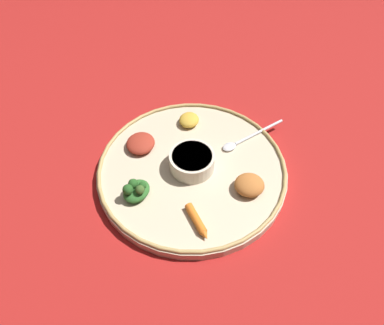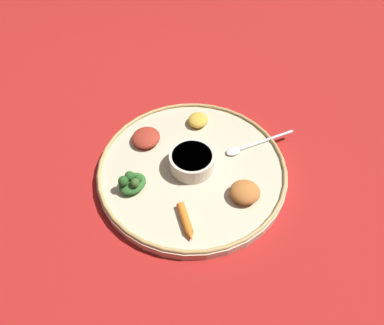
{
  "view_description": "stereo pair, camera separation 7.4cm",
  "coord_description": "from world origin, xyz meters",
  "px_view_note": "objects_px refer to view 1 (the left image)",
  "views": [
    {
      "loc": [
        0.05,
        -0.47,
        0.61
      ],
      "look_at": [
        0.0,
        0.0,
        0.04
      ],
      "focal_mm": 32.39,
      "sensor_mm": 36.0,
      "label": 1
    },
    {
      "loc": [
        0.12,
        -0.46,
        0.61
      ],
      "look_at": [
        0.0,
        0.0,
        0.04
      ],
      "focal_mm": 32.39,
      "sensor_mm": 36.0,
      "label": 2
    }
  ],
  "objects_px": {
    "center_bowl": "(192,161)",
    "spoon": "(244,139)",
    "greens_pile": "(136,190)",
    "carrot_near_spoon": "(197,221)"
  },
  "relations": [
    {
      "from": "center_bowl",
      "to": "spoon",
      "type": "bearing_deg",
      "value": 39.09
    },
    {
      "from": "center_bowl",
      "to": "spoon",
      "type": "relative_size",
      "value": 0.66
    },
    {
      "from": "center_bowl",
      "to": "greens_pile",
      "type": "bearing_deg",
      "value": -140.66
    },
    {
      "from": "carrot_near_spoon",
      "to": "greens_pile",
      "type": "bearing_deg",
      "value": 157.98
    },
    {
      "from": "spoon",
      "to": "greens_pile",
      "type": "height_order",
      "value": "greens_pile"
    },
    {
      "from": "spoon",
      "to": "greens_pile",
      "type": "bearing_deg",
      "value": -140.79
    },
    {
      "from": "center_bowl",
      "to": "greens_pile",
      "type": "xyz_separation_m",
      "value": [
        -0.1,
        -0.09,
        -0.0
      ]
    },
    {
      "from": "greens_pile",
      "to": "carrot_near_spoon",
      "type": "height_order",
      "value": "greens_pile"
    },
    {
      "from": "center_bowl",
      "to": "spoon",
      "type": "distance_m",
      "value": 0.15
    },
    {
      "from": "carrot_near_spoon",
      "to": "spoon",
      "type": "bearing_deg",
      "value": 69.02
    }
  ]
}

